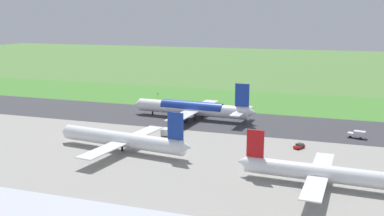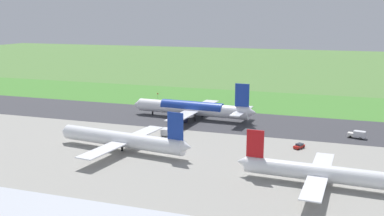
{
  "view_description": "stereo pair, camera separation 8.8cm",
  "coord_description": "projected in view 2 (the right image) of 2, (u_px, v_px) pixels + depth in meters",
  "views": [
    {
      "loc": [
        -70.71,
        167.78,
        41.62
      ],
      "look_at": [
        -13.69,
        0.0,
        4.5
      ],
      "focal_mm": 41.37,
      "sensor_mm": 36.0,
      "label": 1
    },
    {
      "loc": [
        -70.79,
        167.75,
        41.62
      ],
      "look_at": [
        -13.69,
        0.0,
        4.5
      ],
      "focal_mm": 41.37,
      "sensor_mm": 36.0,
      "label": 2
    }
  ],
  "objects": [
    {
      "name": "grass_verge_foreground",
      "position": [
        188.0,
        101.0,
        218.5
      ],
      "size": [
        600.0,
        80.0,
        0.04
      ],
      "primitive_type": "cube",
      "color": "#478534",
      "rests_on": "ground"
    },
    {
      "name": "service_truck_baggage",
      "position": [
        166.0,
        131.0,
        156.51
      ],
      "size": [
        2.89,
        6.02,
        2.65
      ],
      "color": "black",
      "rests_on": "ground"
    },
    {
      "name": "apron_concrete",
      "position": [
        93.0,
        153.0,
        136.0
      ],
      "size": [
        440.0,
        110.0,
        0.05
      ],
      "primitive_type": "cube",
      "color": "gray",
      "rests_on": "ground"
    },
    {
      "name": "no_stopping_sign",
      "position": [
        158.0,
        95.0,
        225.67
      ],
      "size": [
        0.6,
        0.1,
        2.81
      ],
      "color": "slate",
      "rests_on": "ground"
    },
    {
      "name": "traffic_cone_orange",
      "position": [
        143.0,
        99.0,
        222.91
      ],
      "size": [
        0.4,
        0.4,
        0.55
      ],
      "primitive_type": "cone",
      "color": "orange",
      "rests_on": "ground"
    },
    {
      "name": "airliner_main",
      "position": [
        193.0,
        108.0,
        180.94
      ],
      "size": [
        54.14,
        44.3,
        15.88
      ],
      "color": "white",
      "rests_on": "ground"
    },
    {
      "name": "ground_plane",
      "position": [
        161.0,
        116.0,
        186.29
      ],
      "size": [
        800.0,
        800.0,
        0.0
      ],
      "primitive_type": "plane",
      "color": "#547F3D"
    },
    {
      "name": "runway_asphalt",
      "position": [
        161.0,
        116.0,
        186.28
      ],
      "size": [
        600.0,
        37.06,
        0.06
      ],
      "primitive_type": "cube",
      "color": "#38383D",
      "rests_on": "ground"
    },
    {
      "name": "airliner_parked_mid",
      "position": [
        123.0,
        139.0,
        137.66
      ],
      "size": [
        48.74,
        40.0,
        14.23
      ],
      "color": "white",
      "rests_on": "ground"
    },
    {
      "name": "service_car_followme",
      "position": [
        299.0,
        146.0,
        141.04
      ],
      "size": [
        3.53,
        4.56,
        1.62
      ],
      "color": "#B21914",
      "rests_on": "ground"
    },
    {
      "name": "airliner_parked_near",
      "position": [
        321.0,
        173.0,
        109.36
      ],
      "size": [
        43.79,
        35.8,
        12.78
      ],
      "color": "white",
      "rests_on": "ground"
    },
    {
      "name": "service_truck_fuel",
      "position": [
        357.0,
        134.0,
        152.57
      ],
      "size": [
        6.15,
        3.45,
        2.65
      ],
      "color": "silver",
      "rests_on": "ground"
    }
  ]
}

